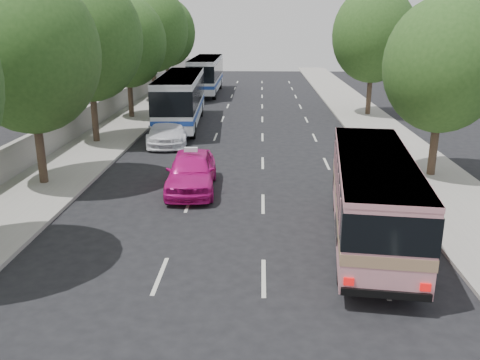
# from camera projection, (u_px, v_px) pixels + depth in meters

# --- Properties ---
(ground) EXTENTS (120.00, 120.00, 0.00)m
(ground) POSITION_uv_depth(u_px,v_px,m) (232.00, 247.00, 16.03)
(ground) COLOR black
(ground) RESTS_ON ground
(sidewalk_left) EXTENTS (4.00, 90.00, 0.15)m
(sidewalk_left) POSITION_uv_depth(u_px,v_px,m) (126.00, 123.00, 35.41)
(sidewalk_left) COLOR #9E998E
(sidewalk_left) RESTS_ON ground
(sidewalk_right) EXTENTS (4.00, 90.00, 0.12)m
(sidewalk_right) POSITION_uv_depth(u_px,v_px,m) (372.00, 125.00, 34.76)
(sidewalk_right) COLOR #9E998E
(sidewalk_right) RESTS_ON ground
(low_wall) EXTENTS (0.30, 90.00, 1.50)m
(low_wall) POSITION_uv_depth(u_px,v_px,m) (100.00, 111.00, 35.24)
(low_wall) COLOR #9E998E
(low_wall) RESTS_ON sidewalk_left
(tree_left_b) EXTENTS (5.70, 5.70, 8.88)m
(tree_left_b) POSITION_uv_depth(u_px,v_px,m) (29.00, 47.00, 20.29)
(tree_left_b) COLOR #38281E
(tree_left_b) RESTS_ON ground
(tree_left_c) EXTENTS (6.00, 6.00, 9.35)m
(tree_left_c) POSITION_uv_depth(u_px,v_px,m) (89.00, 35.00, 27.84)
(tree_left_c) COLOR #38281E
(tree_left_c) RESTS_ON ground
(tree_left_d) EXTENTS (5.52, 5.52, 8.60)m
(tree_left_d) POSITION_uv_depth(u_px,v_px,m) (128.00, 39.00, 35.61)
(tree_left_d) COLOR #38281E
(tree_left_d) RESTS_ON ground
(tree_left_e) EXTENTS (6.30, 6.30, 9.82)m
(tree_left_e) POSITION_uv_depth(u_px,v_px,m) (152.00, 26.00, 43.00)
(tree_left_e) COLOR #38281E
(tree_left_e) RESTS_ON ground
(tree_left_f) EXTENTS (5.88, 5.88, 9.16)m
(tree_left_f) POSITION_uv_depth(u_px,v_px,m) (167.00, 30.00, 50.77)
(tree_left_f) COLOR #38281E
(tree_left_f) RESTS_ON ground
(tree_right_near) EXTENTS (5.10, 5.10, 7.95)m
(tree_right_near) POSITION_uv_depth(u_px,v_px,m) (446.00, 61.00, 21.72)
(tree_right_near) COLOR #38281E
(tree_right_near) RESTS_ON ground
(tree_right_far) EXTENTS (6.00, 6.00, 9.35)m
(tree_right_far) POSITION_uv_depth(u_px,v_px,m) (375.00, 32.00, 36.70)
(tree_right_far) COLOR #38281E
(tree_right_far) RESTS_ON ground
(pink_bus) EXTENTS (3.28, 9.07, 2.83)m
(pink_bus) POSITION_uv_depth(u_px,v_px,m) (373.00, 189.00, 15.95)
(pink_bus) COLOR #D38891
(pink_bus) RESTS_ON ground
(pink_taxi) EXTENTS (2.23, 4.99, 1.67)m
(pink_taxi) POSITION_uv_depth(u_px,v_px,m) (191.00, 171.00, 21.21)
(pink_taxi) COLOR #CE1180
(pink_taxi) RESTS_ON ground
(white_pickup) EXTENTS (2.73, 5.64, 1.58)m
(white_pickup) POSITION_uv_depth(u_px,v_px,m) (169.00, 129.00, 29.65)
(white_pickup) COLOR white
(white_pickup) RESTS_ON ground
(tour_coach_front) EXTENTS (3.10, 11.61, 3.44)m
(tour_coach_front) POSITION_uv_depth(u_px,v_px,m) (181.00, 95.00, 34.09)
(tour_coach_front) COLOR silver
(tour_coach_front) RESTS_ON ground
(tour_coach_rear) EXTENTS (2.64, 11.67, 3.48)m
(tour_coach_rear) POSITION_uv_depth(u_px,v_px,m) (206.00, 72.00, 49.71)
(tour_coach_rear) COLOR silver
(tour_coach_rear) RESTS_ON ground
(taxi_roof_sign) EXTENTS (0.56, 0.21, 0.18)m
(taxi_roof_sign) POSITION_uv_depth(u_px,v_px,m) (191.00, 150.00, 20.93)
(taxi_roof_sign) COLOR silver
(taxi_roof_sign) RESTS_ON pink_taxi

